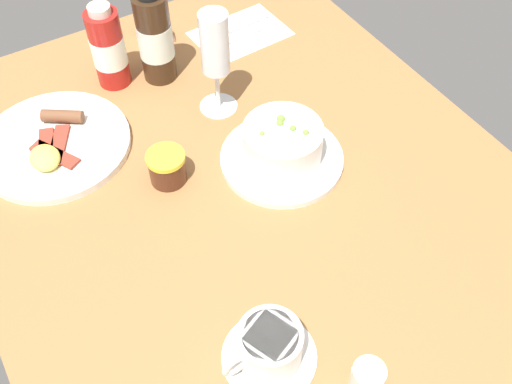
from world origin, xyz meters
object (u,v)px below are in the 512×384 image
Objects in this scene: porridge_bowl at (282,146)px; jam_jar at (167,167)px; breakfast_plate at (54,145)px; menu_card at (152,17)px; wine_glass at (215,49)px; coffee_cup at (269,347)px; creamer_jug at (367,378)px; sauce_bottle_red at (108,48)px; sauce_bottle_brown at (156,37)px; cutlery_setting at (238,33)px.

jam_jar is (6.24, 17.67, -0.79)cm from porridge_bowl.
menu_card reaches higher than breakfast_plate.
coffee_cup is at bearing 158.81° from wine_glass.
breakfast_plate is 33.41cm from menu_card.
creamer_jug reaches higher than breakfast_plate.
sauce_bottle_red is at bearing -4.05° from coffee_cup.
porridge_bowl is 1.10× the size of sauce_bottle_brown.
coffee_cup reaches higher than jam_jar.
coffee_cup is at bearing 144.51° from porridge_bowl.
porridge_bowl is 18.76cm from jam_jar.
coffee_cup is at bearing 153.17° from cutlery_setting.
cutlery_setting is at bearing -79.55° from sauce_bottle_brown.
sauce_bottle_brown is at bearing -110.54° from sauce_bottle_red.
porridge_bowl is 1.07× the size of cutlery_setting.
porridge_bowl is 35.66cm from cutlery_setting.
wine_glass is 31.36cm from breakfast_plate.
sauce_bottle_red is (3.01, 8.04, -1.13)cm from sauce_bottle_brown.
creamer_jug is (-37.39, 11.72, -1.08)cm from porridge_bowl.
porridge_bowl is 3.29× the size of jam_jar.
menu_card is (10.65, -3.84, -3.28)cm from sauce_bottle_brown.
sauce_bottle_red is 20.10cm from breakfast_plate.
sauce_bottle_brown is 1.71× the size of menu_card.
jam_jar is at bearing 125.47° from wine_glass.
porridge_bowl is at bearing -154.79° from sauce_bottle_red.
coffee_cup is 49.27cm from wine_glass.
breakfast_plate is at bearing 40.11° from jam_jar.
cutlery_setting is 0.75× the size of breakfast_plate.
porridge_bowl is at bearing -125.51° from breakfast_plate.
sauce_bottle_brown is at bearing 14.12° from porridge_bowl.
creamer_jug is at bearing -138.58° from coffee_cup.
cutlery_setting is at bearing -39.55° from wine_glass.
porridge_bowl is 39.20cm from creamer_jug.
cutlery_setting is 1.03× the size of sauce_bottle_brown.
wine_glass is at bearing -54.53° from jam_jar.
sauce_bottle_red is (-0.46, 26.87, 7.22)cm from cutlery_setting.
coffee_cup is at bearing 41.42° from creamer_jug.
wine_glass is at bearing -21.19° from coffee_cup.
menu_card is at bearing -21.90° from jam_jar.
breakfast_plate is at bearing 54.49° from porridge_bowl.
creamer_jug is 44.04cm from jam_jar.
menu_card is at bearing -13.25° from coffee_cup.
creamer_jug is at bearing 174.19° from menu_card.
coffee_cup is at bearing 168.00° from sauce_bottle_brown.
jam_jar is (-10.81, 15.17, -9.87)cm from wine_glass.
sauce_bottle_red is 0.63× the size of breakfast_plate.
cutlery_setting is at bearing -26.83° from coffee_cup.
sauce_bottle_red is at bearing 122.73° from menu_card.
cutlery_setting is 27.82cm from sauce_bottle_red.
sauce_bottle_brown is 8.66cm from sauce_bottle_red.
sauce_bottle_brown reaches higher than menu_card.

